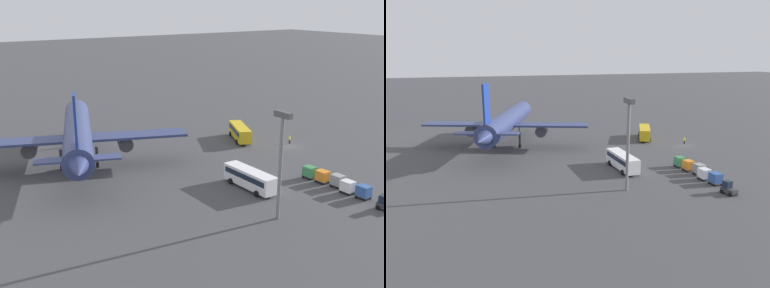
# 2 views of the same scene
# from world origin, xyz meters

# --- Properties ---
(ground_plane) EXTENTS (600.00, 600.00, 0.00)m
(ground_plane) POSITION_xyz_m (0.00, 0.00, 0.00)
(ground_plane) COLOR #424244
(airplane) EXTENTS (43.36, 37.43, 16.12)m
(airplane) POSITION_xyz_m (11.81, 40.15, 6.06)
(airplane) COLOR navy
(airplane) RESTS_ON ground
(shuttle_bus_near) EXTENTS (10.31, 6.78, 3.09)m
(shuttle_bus_near) POSITION_xyz_m (9.28, 5.36, 1.86)
(shuttle_bus_near) COLOR gold
(shuttle_bus_near) RESTS_ON ground
(shuttle_bus_far) EXTENTS (10.22, 2.99, 3.10)m
(shuttle_bus_far) POSITION_xyz_m (-13.26, 21.67, 1.87)
(shuttle_bus_far) COLOR white
(shuttle_bus_far) RESTS_ON ground
(baggage_tug) EXTENTS (2.59, 1.99, 2.10)m
(baggage_tug) POSITION_xyz_m (-30.10, 10.93, 0.94)
(baggage_tug) COLOR #333338
(baggage_tug) RESTS_ON ground
(worker_person) EXTENTS (0.38, 0.38, 1.74)m
(worker_person) POSITION_xyz_m (1.28, -1.45, 0.87)
(worker_person) COLOR #1E1E2D
(worker_person) RESTS_ON ground
(cargo_cart_blue) EXTENTS (2.02, 1.71, 2.06)m
(cargo_cart_blue) POSITION_xyz_m (-25.83, 10.11, 1.19)
(cargo_cart_blue) COLOR #38383D
(cargo_cart_blue) RESTS_ON ground
(cargo_cart_white) EXTENTS (2.02, 1.71, 2.06)m
(cargo_cart_white) POSITION_xyz_m (-23.19, 10.47, 1.19)
(cargo_cart_white) COLOR #38383D
(cargo_cart_white) RESTS_ON ground
(cargo_cart_grey) EXTENTS (2.02, 1.71, 2.06)m
(cargo_cart_grey) POSITION_xyz_m (-20.55, 9.66, 1.19)
(cargo_cart_grey) COLOR #38383D
(cargo_cart_grey) RESTS_ON ground
(cargo_cart_orange) EXTENTS (2.02, 1.71, 2.06)m
(cargo_cart_orange) POSITION_xyz_m (-17.90, 10.19, 1.19)
(cargo_cart_orange) COLOR #38383D
(cargo_cart_orange) RESTS_ON ground
(cargo_cart_green) EXTENTS (2.02, 1.71, 2.06)m
(cargo_cart_green) POSITION_xyz_m (-15.26, 10.37, 1.19)
(cargo_cart_green) COLOR #38383D
(cargo_cart_green) RESTS_ON ground
(light_pole) EXTENTS (2.80, 0.70, 14.95)m
(light_pole) POSITION_xyz_m (-23.75, 25.58, 9.37)
(light_pole) COLOR slate
(light_pole) RESTS_ON ground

